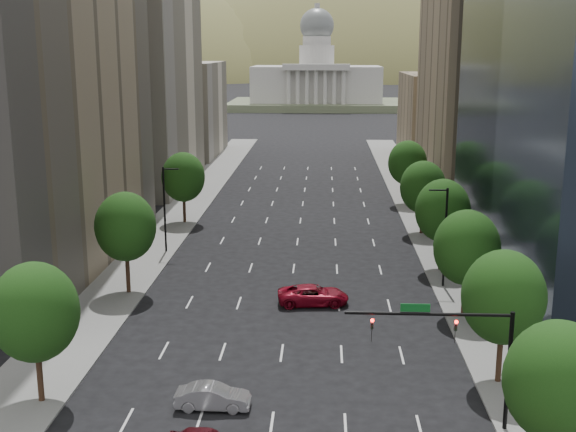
% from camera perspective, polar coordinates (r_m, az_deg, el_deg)
% --- Properties ---
extents(sidewalk_left, '(6.00, 200.00, 0.15)m').
position_cam_1_polar(sidewalk_left, '(72.94, -11.84, -3.79)').
color(sidewalk_left, slate).
rests_on(sidewalk_left, ground).
extents(sidewalk_right, '(6.00, 200.00, 0.15)m').
position_cam_1_polar(sidewalk_right, '(71.75, 12.94, -4.13)').
color(sidewalk_right, slate).
rests_on(sidewalk_right, ground).
extents(midrise_cream_left, '(14.00, 30.00, 35.00)m').
position_cam_1_polar(midrise_cream_left, '(113.98, -11.50, 11.10)').
color(midrise_cream_left, beige).
rests_on(midrise_cream_left, ground).
extents(filler_left, '(14.00, 26.00, 18.00)m').
position_cam_1_polar(filler_left, '(146.63, -8.20, 8.27)').
color(filler_left, beige).
rests_on(filler_left, ground).
extents(parking_tan_right, '(14.00, 30.00, 30.00)m').
position_cam_1_polar(parking_tan_right, '(109.92, 14.69, 9.57)').
color(parking_tan_right, '#8C7759').
rests_on(parking_tan_right, ground).
extents(filler_right, '(14.00, 26.00, 16.00)m').
position_cam_1_polar(filler_right, '(142.82, 11.87, 7.60)').
color(filler_right, '#8C7759').
rests_on(filler_right, ground).
extents(tree_right_0, '(5.20, 5.20, 8.39)m').
position_cam_1_polar(tree_right_0, '(37.69, 20.34, -12.03)').
color(tree_right_0, '#382316').
rests_on(tree_right_0, ground).
extents(tree_right_1, '(5.20, 5.20, 8.75)m').
position_cam_1_polar(tree_right_1, '(47.38, 16.46, -6.09)').
color(tree_right_1, '#382316').
rests_on(tree_right_1, ground).
extents(tree_right_2, '(5.20, 5.20, 8.61)m').
position_cam_1_polar(tree_right_2, '(58.63, 13.77, -2.41)').
color(tree_right_2, '#382316').
rests_on(tree_right_2, ground).
extents(tree_right_3, '(5.20, 5.20, 8.89)m').
position_cam_1_polar(tree_right_3, '(70.03, 11.98, 0.42)').
color(tree_right_3, '#382316').
rests_on(tree_right_3, ground).
extents(tree_right_4, '(5.20, 5.20, 8.46)m').
position_cam_1_polar(tree_right_4, '(83.69, 10.49, 2.22)').
color(tree_right_4, '#382316').
rests_on(tree_right_4, ground).
extents(tree_right_5, '(5.20, 5.20, 8.75)m').
position_cam_1_polar(tree_right_5, '(99.29, 9.30, 4.12)').
color(tree_right_5, '#382316').
rests_on(tree_right_5, ground).
extents(tree_left_0, '(5.20, 5.20, 8.75)m').
position_cam_1_polar(tree_left_0, '(45.48, -19.16, -7.10)').
color(tree_left_0, '#382316').
rests_on(tree_left_0, ground).
extents(tree_left_1, '(5.20, 5.20, 8.97)m').
position_cam_1_polar(tree_left_1, '(63.58, -12.56, -0.82)').
color(tree_left_1, '#382316').
rests_on(tree_left_1, ground).
extents(tree_left_2, '(5.20, 5.20, 8.68)m').
position_cam_1_polar(tree_left_2, '(88.43, -8.17, 3.02)').
color(tree_left_2, '#382316').
rests_on(tree_left_2, ground).
extents(streetlight_rn, '(1.70, 0.20, 9.00)m').
position_cam_1_polar(streetlight_rn, '(65.38, 12.12, -1.43)').
color(streetlight_rn, black).
rests_on(streetlight_rn, ground).
extents(streetlight_ln, '(1.70, 0.20, 9.00)m').
position_cam_1_polar(streetlight_ln, '(75.98, -9.57, 0.70)').
color(streetlight_ln, black).
rests_on(streetlight_ln, ground).
extents(traffic_signal, '(9.12, 0.40, 7.38)m').
position_cam_1_polar(traffic_signal, '(41.36, 13.60, -9.61)').
color(traffic_signal, black).
rests_on(traffic_signal, ground).
extents(capitol, '(60.00, 40.00, 35.20)m').
position_cam_1_polar(capitol, '(257.51, 2.23, 10.29)').
color(capitol, '#596647').
rests_on(capitol, ground).
extents(foothills, '(720.00, 413.00, 263.00)m').
position_cam_1_polar(foothills, '(610.54, 5.85, 7.45)').
color(foothills, olive).
rests_on(foothills, ground).
extents(car_silver, '(4.47, 1.62, 1.46)m').
position_cam_1_polar(car_silver, '(44.57, -5.87, -13.86)').
color(car_silver, '#96959A').
rests_on(car_silver, ground).
extents(car_red_far, '(6.10, 3.26, 1.63)m').
position_cam_1_polar(car_red_far, '(60.89, 1.98, -6.18)').
color(car_red_far, maroon).
rests_on(car_red_far, ground).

